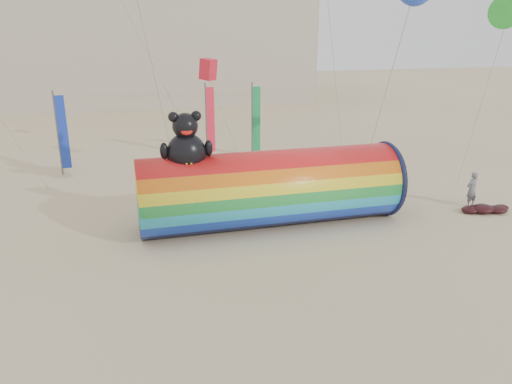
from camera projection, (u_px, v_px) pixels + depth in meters
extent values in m
plane|color=#CCB58C|center=(254.00, 262.00, 19.61)|extent=(160.00, 160.00, 0.00)
cube|color=#B7AD99|center=(42.00, 15.00, 55.49)|extent=(60.00, 15.00, 20.00)
cube|color=#28303D|center=(32.00, 8.00, 48.42)|extent=(59.50, 0.12, 17.00)
cylinder|color=red|center=(271.00, 188.00, 22.91)|extent=(11.98, 3.49, 3.49)
torus|color=#0F1438|center=(385.00, 178.00, 24.38)|extent=(0.24, 3.66, 3.66)
cylinder|color=black|center=(388.00, 178.00, 24.42)|extent=(0.06, 3.46, 3.46)
ellipsoid|color=black|center=(186.00, 154.00, 21.36)|extent=(1.71, 1.53, 1.80)
ellipsoid|color=yellow|center=(188.00, 159.00, 20.89)|extent=(0.88, 0.38, 0.77)
sphere|color=black|center=(185.00, 126.00, 20.98)|extent=(1.10, 1.10, 1.10)
sphere|color=black|center=(173.00, 117.00, 20.73)|extent=(0.44, 0.44, 0.44)
sphere|color=black|center=(196.00, 116.00, 20.97)|extent=(0.44, 0.44, 0.44)
ellipsoid|color=red|center=(187.00, 131.00, 20.61)|extent=(0.48, 0.18, 0.31)
ellipsoid|color=black|center=(164.00, 151.00, 20.97)|extent=(0.36, 0.36, 0.72)
ellipsoid|color=black|center=(209.00, 148.00, 21.44)|extent=(0.36, 0.36, 0.72)
imported|color=slate|center=(472.00, 189.00, 25.39)|extent=(0.75, 0.58, 1.84)
ellipsoid|color=#3F0B0F|center=(483.00, 209.00, 24.78)|extent=(1.17, 0.99, 0.41)
ellipsoid|color=#3F0B0F|center=(497.00, 209.00, 24.78)|extent=(0.99, 0.84, 0.34)
ellipsoid|color=#3F0B0F|center=(470.00, 210.00, 24.78)|extent=(0.91, 0.77, 0.32)
ellipsoid|color=#3F0B0F|center=(482.00, 207.00, 25.24)|extent=(0.78, 0.66, 0.27)
ellipsoid|color=#3F0B0F|center=(501.00, 207.00, 25.19)|extent=(0.73, 0.62, 0.25)
cylinder|color=#59595E|center=(58.00, 134.00, 30.37)|extent=(0.10, 0.10, 5.20)
cube|color=#1936BB|center=(63.00, 132.00, 30.43)|extent=(0.56, 0.06, 4.50)
cylinder|color=#59595E|center=(206.00, 121.00, 34.39)|extent=(0.10, 0.10, 5.20)
cube|color=#F92340|center=(211.00, 120.00, 34.46)|extent=(0.56, 0.06, 4.50)
cylinder|color=#59595E|center=(252.00, 120.00, 34.65)|extent=(0.10, 0.10, 5.20)
cube|color=#169449|center=(256.00, 119.00, 34.72)|extent=(0.56, 0.06, 4.50)
cube|color=red|center=(208.00, 69.00, 28.18)|extent=(0.72, 0.72, 1.15)
cone|color=green|center=(508.00, 12.00, 24.54)|extent=(1.59, 1.59, 1.43)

